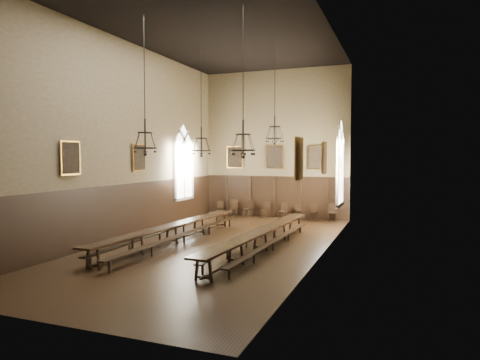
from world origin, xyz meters
The scene contains 34 objects.
floor centered at (0.00, 0.00, -0.01)m, with size 9.00×18.00×0.02m, color black.
ceiling centered at (0.00, 0.00, 9.01)m, with size 9.00×18.00×0.02m, color black.
wall_back centered at (0.00, 9.01, 4.50)m, with size 9.00×0.02×9.00m, color olive.
wall_front centered at (0.00, -9.01, 4.50)m, with size 9.00×0.02×9.00m, color olive.
wall_left centered at (-4.51, 0.00, 4.50)m, with size 0.02×18.00×9.00m, color olive.
wall_right centered at (4.51, 0.00, 4.50)m, with size 0.02×18.00×9.00m, color olive.
wainscot_panelling centered at (0.00, 0.00, 1.25)m, with size 9.00×18.00×2.50m, color black, non-canonical shape.
table_left centered at (-1.95, -0.23, 0.41)m, with size 1.37×10.45×0.81m.
table_right centered at (2.08, -0.19, 0.40)m, with size 1.35×10.38×0.81m.
bench_left_outer centered at (-2.58, -0.18, 0.29)m, with size 0.57×10.05×0.45m.
bench_left_inner centered at (-1.36, -0.19, 0.30)m, with size 0.55×10.59×0.48m.
bench_right_inner centered at (1.35, 0.15, 0.27)m, with size 0.50×9.48×0.43m.
bench_right_outer centered at (2.58, -0.10, 0.27)m, with size 0.60×9.27×0.42m.
chair_0 centered at (-3.46, 8.50, 0.27)m, with size 0.50×0.50×0.89m.
chair_1 centered at (-2.56, 8.53, 0.30)m, with size 0.52×0.52×1.01m.
chair_2 centered at (-1.58, 8.51, 0.31)m, with size 0.58×0.58×1.02m.
chair_3 centered at (-0.47, 8.50, 0.29)m, with size 0.46×0.46×0.95m.
chair_4 centered at (0.62, 8.52, 0.28)m, with size 0.53×0.53×0.94m.
chair_5 centered at (1.56, 8.61, 0.26)m, with size 0.41×0.41×0.86m.
chair_6 centered at (2.47, 8.56, 0.30)m, with size 0.48×0.48×0.98m.
chair_7 centered at (3.59, 8.56, 0.31)m, with size 0.53×0.53×1.04m.
chandelier_back_left centered at (-1.93, 2.70, 4.34)m, with size 0.94×0.94×5.13m.
chandelier_back_right centered at (1.78, 2.77, 4.88)m, with size 0.85×0.85×4.57m.
chandelier_front_left centered at (-1.76, -2.47, 4.40)m, with size 0.89×0.89×5.08m.
chandelier_front_right centered at (2.06, -2.16, 4.31)m, with size 0.86×0.86×5.18m.
portrait_back_0 centered at (-2.60, 8.88, 3.70)m, with size 1.10×0.12×1.40m.
portrait_back_1 centered at (0.00, 8.88, 3.70)m, with size 1.10×0.12×1.40m.
portrait_back_2 centered at (2.60, 8.88, 3.70)m, with size 1.10×0.12×1.40m.
portrait_left_0 centered at (-4.38, 1.00, 3.70)m, with size 0.12×1.00×1.30m.
portrait_left_1 centered at (-4.38, -3.50, 3.70)m, with size 0.12×1.00×1.30m.
portrait_right_0 centered at (4.38, 1.00, 3.70)m, with size 0.12×1.00×1.30m.
portrait_right_1 centered at (4.38, -3.50, 3.70)m, with size 0.12×1.00×1.30m.
window_right centered at (4.43, 5.50, 3.40)m, with size 0.20×2.20×4.60m, color white, non-canonical shape.
window_left centered at (-4.43, 5.50, 3.40)m, with size 0.20×2.20×4.60m, color white, non-canonical shape.
Camera 1 is at (7.32, -16.28, 3.78)m, focal length 32.00 mm.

